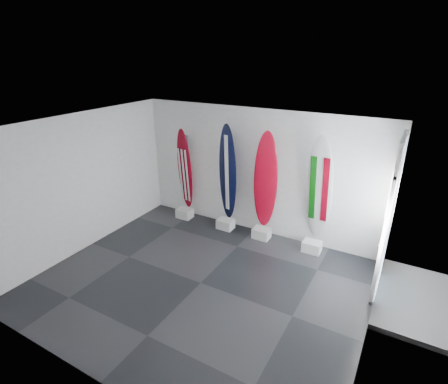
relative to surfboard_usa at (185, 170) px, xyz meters
The scene contains 16 objects.
floor 3.26m from the surfboard_usa, 49.95° to the right, with size 6.00×6.00×0.00m, color black.
ceiling 3.42m from the surfboard_usa, 49.95° to the right, with size 6.00×6.00×0.00m, color white.
wall_back 1.94m from the surfboard_usa, ahead, with size 6.00×6.00×0.00m, color silver.
wall_front 5.15m from the surfboard_usa, 68.15° to the right, with size 6.00×6.00×0.00m, color silver.
wall_left 2.53m from the surfboard_usa, 115.41° to the right, with size 5.00×5.00×0.00m, color silver.
wall_right 5.42m from the surfboard_usa, 24.88° to the right, with size 5.00×5.00×0.00m, color silver.
display_block_usa 1.20m from the surfboard_usa, 90.00° to the right, with size 0.40×0.30×0.24m, color silver.
surfboard_usa is the anchor object (origin of this frame).
display_block_navy 1.74m from the surfboard_usa, ahead, with size 0.40×0.30×0.24m, color silver.
surfboard_navy 1.26m from the surfboard_usa, ahead, with size 0.54×0.08×2.40m, color black.
display_block_swiss 2.54m from the surfboard_usa, ahead, with size 0.40×0.30×0.24m, color silver.
surfboard_swiss 2.24m from the surfboard_usa, ahead, with size 0.53×0.08×2.37m, color maroon.
display_block_italy 3.66m from the surfboard_usa, ahead, with size 0.40×0.30×0.24m, color silver.
surfboard_italy 3.46m from the surfboard_usa, ahead, with size 0.56×0.08×2.46m, color silver.
wall_outlet 1.12m from the surfboard_usa, 159.44° to the left, with size 0.09×0.02×0.13m, color silver.
glass_door 4.94m from the surfboard_usa, ahead, with size 0.12×1.16×2.85m, color white, non-canonical shape.
Camera 1 is at (3.13, -4.64, 4.21)m, focal length 28.02 mm.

